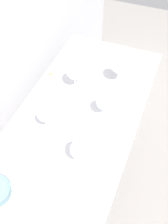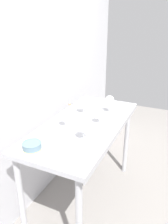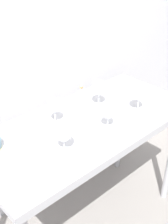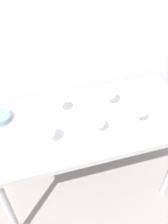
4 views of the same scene
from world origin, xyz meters
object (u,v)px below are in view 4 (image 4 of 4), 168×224
at_px(wine_glass_near_right, 140,111).
at_px(tasting_sheet_lower, 136,96).
at_px(tasting_sheet_upper, 35,119).
at_px(wine_glass_near_left, 48,132).
at_px(wine_glass_near_center, 99,123).
at_px(wine_glass_far_right, 109,93).
at_px(tasting_bowl, 0,117).
at_px(decanter_funnel, 100,89).
at_px(wine_glass_far_left, 60,101).

relative_size(wine_glass_near_right, tasting_sheet_lower, 0.89).
bearing_deg(tasting_sheet_upper, wine_glass_near_left, -80.52).
relative_size(wine_glass_near_center, wine_glass_far_right, 0.85).
height_order(wine_glass_near_right, tasting_sheet_lower, wine_glass_near_right).
bearing_deg(wine_glass_near_left, tasting_sheet_lower, 20.02).
bearing_deg(wine_glass_near_left, tasting_bowl, 134.34).
height_order(wine_glass_near_right, decanter_funnel, wine_glass_near_right).
height_order(wine_glass_near_left, decanter_funnel, wine_glass_near_left).
bearing_deg(wine_glass_near_right, wine_glass_near_left, 179.76).
relative_size(wine_glass_far_right, tasting_sheet_upper, 0.84).
xyz_separation_m(wine_glass_near_left, wine_glass_far_right, (0.47, 0.22, 0.01)).
height_order(wine_glass_near_right, tasting_sheet_upper, wine_glass_near_right).
relative_size(wine_glass_near_left, wine_glass_far_right, 0.91).
distance_m(wine_glass_near_center, tasting_sheet_upper, 0.46).
distance_m(wine_glass_far_left, tasting_sheet_lower, 0.59).
distance_m(wine_glass_near_left, wine_glass_far_left, 0.27).
bearing_deg(decanter_funnel, tasting_sheet_upper, -165.67).
height_order(wine_glass_far_right, tasting_sheet_lower, wine_glass_far_right).
height_order(wine_glass_near_left, wine_glass_far_left, wine_glass_far_left).
height_order(tasting_bowl, decanter_funnel, decanter_funnel).
bearing_deg(wine_glass_near_right, wine_glass_far_left, 153.33).
height_order(wine_glass_near_left, tasting_sheet_upper, wine_glass_near_left).
relative_size(wine_glass_far_left, tasting_bowl, 1.19).
bearing_deg(wine_glass_near_right, tasting_sheet_lower, 67.96).
height_order(wine_glass_near_center, wine_glass_far_right, wine_glass_far_right).
height_order(wine_glass_near_center, tasting_sheet_upper, wine_glass_near_center).
xyz_separation_m(wine_glass_far_left, tasting_sheet_upper, (-0.18, 0.00, -0.12)).
bearing_deg(wine_glass_far_right, wine_glass_far_left, 177.33).
bearing_deg(tasting_bowl, decanter_funnel, 6.35).
bearing_deg(wine_glass_near_center, wine_glass_far_right, 56.17).
xyz_separation_m(wine_glass_near_left, wine_glass_far_left, (0.12, 0.24, 0.01)).
bearing_deg(wine_glass_far_left, wine_glass_near_left, -117.70).
height_order(wine_glass_near_center, wine_glass_near_left, wine_glass_near_left).
xyz_separation_m(wine_glass_near_center, decanter_funnel, (0.13, 0.37, -0.06)).
bearing_deg(tasting_bowl, tasting_sheet_lower, -1.77).
xyz_separation_m(tasting_sheet_upper, tasting_bowl, (-0.22, 0.05, 0.03)).
relative_size(wine_glass_far_left, decanter_funnel, 1.32).
height_order(wine_glass_near_center, tasting_sheet_lower, wine_glass_near_center).
height_order(wine_glass_far_left, tasting_sheet_lower, wine_glass_far_left).
bearing_deg(wine_glass_near_center, tasting_sheet_upper, 147.18).
xyz_separation_m(wine_glass_near_center, wine_glass_far_right, (0.15, 0.23, 0.02)).
bearing_deg(tasting_sheet_upper, decanter_funnel, 10.09).
bearing_deg(wine_glass_far_right, tasting_sheet_upper, 178.02).
xyz_separation_m(tasting_sheet_lower, tasting_bowl, (-0.99, 0.03, 0.03)).
bearing_deg(wine_glass_far_right, tasting_bowl, 174.90).
xyz_separation_m(wine_glass_far_right, tasting_sheet_upper, (-0.53, 0.02, -0.12)).
bearing_deg(wine_glass_far_left, wine_glass_near_center, -51.00).
relative_size(tasting_bowl, decanter_funnel, 1.11).
bearing_deg(wine_glass_far_right, wine_glass_near_left, -154.93).
bearing_deg(tasting_bowl, tasting_sheet_upper, -12.36).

